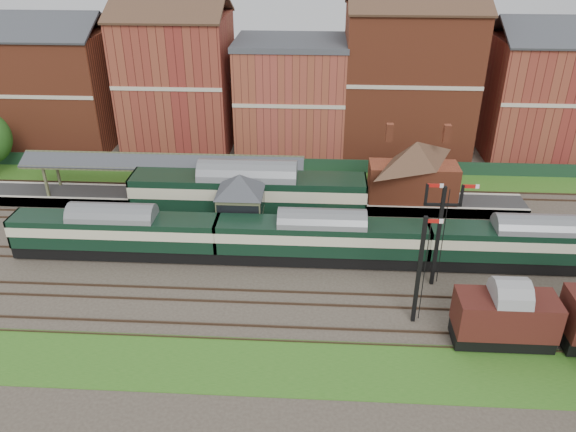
# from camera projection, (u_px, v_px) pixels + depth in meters

# --- Properties ---
(ground) EXTENTS (160.00, 160.00, 0.00)m
(ground) POSITION_uv_depth(u_px,v_px,m) (274.00, 261.00, 44.78)
(ground) COLOR #473D33
(ground) RESTS_ON ground
(grass_back) EXTENTS (90.00, 4.50, 0.06)m
(grass_back) POSITION_uv_depth(u_px,v_px,m) (286.00, 178.00, 58.89)
(grass_back) COLOR #2D6619
(grass_back) RESTS_ON ground
(grass_front) EXTENTS (90.00, 5.00, 0.06)m
(grass_front) POSITION_uv_depth(u_px,v_px,m) (259.00, 366.00, 34.18)
(grass_front) COLOR #2D6619
(grass_front) RESTS_ON ground
(fence) EXTENTS (90.00, 0.12, 1.50)m
(fence) POSITION_uv_depth(u_px,v_px,m) (287.00, 165.00, 60.31)
(fence) COLOR #193823
(fence) RESTS_ON ground
(platform) EXTENTS (55.00, 3.40, 1.00)m
(platform) POSITION_uv_depth(u_px,v_px,m) (230.00, 199.00, 53.41)
(platform) COLOR #2D2D2D
(platform) RESTS_ON ground
(signal_box) EXTENTS (5.40, 5.40, 6.00)m
(signal_box) POSITION_uv_depth(u_px,v_px,m) (241.00, 206.00, 46.31)
(signal_box) COLOR #526548
(signal_box) RESTS_ON ground
(brick_hut) EXTENTS (3.20, 2.64, 2.94)m
(brick_hut) POSITION_uv_depth(u_px,v_px,m) (337.00, 229.00, 46.84)
(brick_hut) COLOR maroon
(brick_hut) RESTS_ON ground
(station_building) EXTENTS (8.10, 8.10, 5.90)m
(station_building) POSITION_uv_depth(u_px,v_px,m) (414.00, 170.00, 50.92)
(station_building) COLOR brown
(station_building) RESTS_ON platform
(canopy) EXTENTS (26.00, 3.89, 4.08)m
(canopy) POSITION_uv_depth(u_px,v_px,m) (163.00, 158.00, 51.80)
(canopy) COLOR #4D5333
(canopy) RESTS_ON platform
(semaphore_bracket) EXTENTS (3.60, 0.25, 8.18)m
(semaphore_bracket) POSITION_uv_depth(u_px,v_px,m) (440.00, 230.00, 39.79)
(semaphore_bracket) COLOR black
(semaphore_bracket) RESTS_ON ground
(semaphore_siding) EXTENTS (1.23, 0.25, 8.00)m
(semaphore_siding) POSITION_uv_depth(u_px,v_px,m) (420.00, 269.00, 36.15)
(semaphore_siding) COLOR black
(semaphore_siding) RESTS_ON ground
(town_backdrop) EXTENTS (69.00, 10.00, 16.00)m
(town_backdrop) POSITION_uv_depth(u_px,v_px,m) (289.00, 90.00, 63.57)
(town_backdrop) COLOR brown
(town_backdrop) RESTS_ON ground
(dmu_train) EXTENTS (49.04, 2.58, 3.77)m
(dmu_train) POSITION_uv_depth(u_px,v_px,m) (321.00, 238.00, 43.56)
(dmu_train) COLOR black
(dmu_train) RESTS_ON ground
(platform_railcar) EXTENTS (20.59, 3.24, 4.74)m
(platform_railcar) POSITION_uv_depth(u_px,v_px,m) (248.00, 193.00, 49.37)
(platform_railcar) COLOR black
(platform_railcar) RESTS_ON ground
(goods_van_a) EXTENTS (6.15, 2.67, 3.73)m
(goods_van_a) POSITION_uv_depth(u_px,v_px,m) (505.00, 317.00, 35.07)
(goods_van_a) COLOR black
(goods_van_a) RESTS_ON ground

